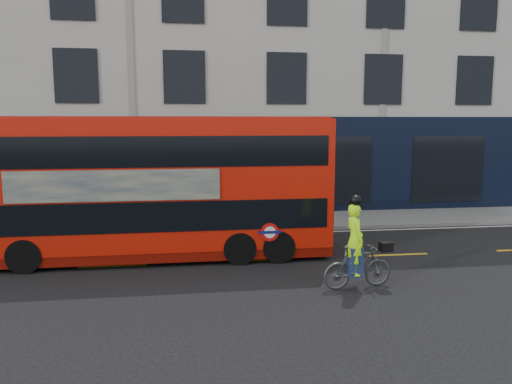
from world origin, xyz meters
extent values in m
plane|color=black|center=(0.00, 0.00, 0.00)|extent=(120.00, 120.00, 0.00)
cube|color=gray|center=(0.00, 6.50, 0.06)|extent=(60.00, 3.00, 0.12)
cube|color=slate|center=(0.00, 5.00, 0.07)|extent=(60.00, 0.12, 0.13)
cube|color=#BCB8B1|center=(0.00, 13.00, 7.50)|extent=(50.00, 10.00, 15.00)
cube|color=black|center=(0.00, 7.98, 2.00)|extent=(50.00, 0.08, 4.00)
cube|color=silver|center=(0.00, 4.70, 0.00)|extent=(58.00, 0.10, 0.01)
cube|color=red|center=(1.07, 2.20, 2.15)|extent=(9.75, 2.24, 3.50)
cube|color=#640B04|center=(1.07, 2.20, 0.27)|extent=(9.75, 2.19, 0.27)
cube|color=black|center=(1.07, 2.20, 1.37)|extent=(9.36, 2.28, 0.80)
cube|color=black|center=(1.07, 2.20, 3.06)|extent=(9.36, 2.28, 0.80)
cube|color=#A6170B|center=(1.07, 2.20, 3.92)|extent=(9.56, 2.15, 0.07)
cube|color=black|center=(5.96, 2.21, 1.37)|extent=(0.04, 1.99, 0.80)
cube|color=black|center=(5.96, 2.21, 3.06)|extent=(0.04, 1.99, 0.80)
cube|color=tan|center=(0.19, 1.06, 2.22)|extent=(5.32, 0.05, 0.80)
cylinder|color=red|center=(4.17, 1.07, 0.89)|extent=(0.50, 0.02, 0.50)
cylinder|color=white|center=(4.17, 1.06, 0.89)|extent=(0.32, 0.02, 0.32)
cube|color=#0C1459|center=(4.17, 1.06, 0.89)|extent=(0.62, 0.02, 0.08)
cylinder|color=black|center=(4.44, 2.21, 0.44)|extent=(0.89, 2.27, 0.89)
cylinder|color=black|center=(3.37, 2.21, 0.44)|extent=(0.89, 2.27, 0.89)
cylinder|color=black|center=(-2.12, 2.19, 0.44)|extent=(0.89, 2.27, 0.89)
imported|color=#414345|center=(5.86, -1.11, 0.51)|extent=(1.74, 0.69, 1.01)
imported|color=#ACFF0E|center=(5.76, -1.12, 1.16)|extent=(0.46, 0.64, 1.63)
cube|color=black|center=(6.57, -1.01, 0.93)|extent=(0.30, 0.25, 0.22)
cube|color=navy|center=(5.76, -1.12, 0.64)|extent=(0.34, 0.41, 0.69)
sphere|color=black|center=(5.76, -1.12, 2.06)|extent=(0.26, 0.26, 0.26)
camera|label=1|loc=(1.98, -11.78, 3.84)|focal=35.00mm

